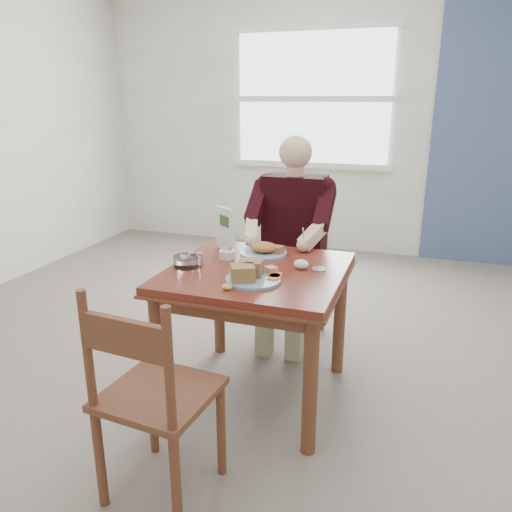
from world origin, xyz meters
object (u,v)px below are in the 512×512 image
at_px(table, 257,288).
at_px(diner, 292,226).
at_px(chair_near, 153,397).
at_px(near_plate, 251,274).
at_px(chair_far, 294,270).
at_px(far_plate, 265,250).

height_order(table, diner, diner).
relative_size(chair_near, near_plate, 2.73).
height_order(chair_far, chair_near, same).
bearing_deg(far_plate, diner, 85.46).
distance_m(chair_far, chair_near, 1.66).
xyz_separation_m(near_plate, far_plate, (-0.07, 0.43, -0.01)).
relative_size(diner, near_plate, 3.98).
xyz_separation_m(chair_near, diner, (0.14, 1.57, 0.33)).
distance_m(table, near_plate, 0.24).
xyz_separation_m(chair_far, far_plate, (-0.04, -0.55, 0.30)).
height_order(near_plate, far_plate, near_plate).
relative_size(chair_far, chair_near, 1.00).
distance_m(chair_far, diner, 0.34).
distance_m(near_plate, far_plate, 0.44).
bearing_deg(near_plate, table, 100.26).
xyz_separation_m(chair_far, chair_near, (-0.14, -1.66, 0.00)).
xyz_separation_m(diner, far_plate, (-0.04, -0.46, -0.03)).
bearing_deg(chair_near, far_plate, 84.61).
bearing_deg(chair_near, diner, 84.86).
relative_size(near_plate, far_plate, 1.15).
relative_size(table, chair_near, 0.97).
bearing_deg(table, chair_far, 90.00).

